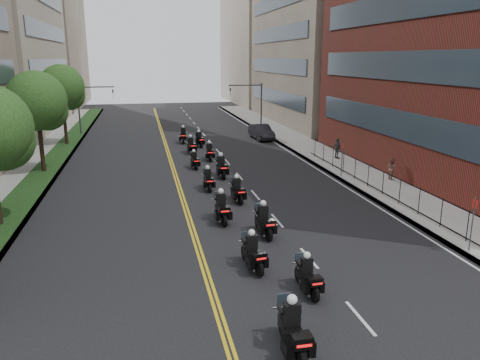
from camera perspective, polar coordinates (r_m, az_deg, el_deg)
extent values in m
plane|color=black|center=(15.98, 3.56, -17.66)|extent=(160.00, 160.00, 0.00)
cube|color=gray|center=(41.96, 10.36, 2.80)|extent=(4.00, 90.00, 0.15)
cube|color=gray|center=(39.79, -23.63, 1.15)|extent=(4.00, 90.00, 0.15)
cube|color=black|center=(39.61, -22.52, 1.34)|extent=(2.00, 90.00, 0.04)
cube|color=#333F4C|center=(35.16, 18.49, 5.68)|extent=(0.12, 25.80, 1.80)
cube|color=#333F4C|center=(34.81, 19.03, 12.19)|extent=(0.12, 25.80, 1.80)
cube|color=#333F4C|center=(34.92, 19.60, 18.74)|extent=(0.12, 25.80, 1.80)
cube|color=#786658|center=(66.30, 11.19, 20.01)|extent=(15.00, 28.00, 30.00)
cube|color=#333F4C|center=(63.69, 4.30, 10.10)|extent=(0.12, 24.08, 1.80)
cube|color=#333F4C|center=(63.50, 4.37, 13.70)|extent=(0.12, 24.08, 1.80)
cube|color=#333F4C|center=(63.56, 4.45, 17.30)|extent=(0.12, 24.08, 1.80)
cube|color=#333F4C|center=(63.87, 4.52, 20.89)|extent=(0.12, 24.08, 1.80)
cube|color=#A09081|center=(94.52, 3.76, 17.35)|extent=(15.00, 28.00, 26.00)
cube|color=#333F4C|center=(62.05, -21.64, 9.00)|extent=(0.12, 24.08, 1.80)
cube|color=#333F4C|center=(61.85, -21.99, 12.68)|extent=(0.12, 24.08, 1.80)
cube|color=#333F4C|center=(61.91, -22.36, 16.37)|extent=(0.12, 24.08, 1.80)
cube|color=#786658|center=(92.92, -24.25, 16.20)|extent=(16.00, 28.00, 26.00)
cube|color=black|center=(29.81, 18.05, 0.48)|extent=(0.05, 28.00, 0.05)
cube|color=black|center=(30.14, 17.86, -1.92)|extent=(0.05, 28.00, 0.05)
sphere|color=#1C4416|center=(26.62, -26.84, 4.33)|extent=(3.08, 3.08, 3.08)
cylinder|color=#301E15|center=(38.21, -23.12, 4.49)|extent=(0.32, 0.32, 5.11)
sphere|color=#1C4416|center=(37.86, -23.57, 8.83)|extent=(4.40, 4.40, 4.40)
sphere|color=#1C4416|center=(38.21, -22.45, 7.88)|extent=(3.08, 3.08, 3.08)
cylinder|color=#301E15|center=(49.90, -20.61, 7.02)|extent=(0.32, 0.32, 5.39)
sphere|color=#1C4416|center=(49.63, -20.93, 10.54)|extent=(4.40, 4.40, 4.40)
sphere|color=#1C4416|center=(49.99, -20.09, 9.75)|extent=(3.08, 3.08, 3.08)
cylinder|color=#3F3F44|center=(57.08, 2.61, 8.89)|extent=(0.18, 0.18, 5.60)
cylinder|color=#3F3F44|center=(56.41, 0.63, 11.48)|extent=(4.00, 0.14, 0.14)
imported|color=black|center=(56.10, -1.20, 10.65)|extent=(0.16, 0.20, 1.00)
cylinder|color=#3F3F44|center=(55.70, -19.03, 7.97)|extent=(0.18, 0.18, 5.60)
cylinder|color=#3F3F44|center=(55.28, -17.16, 10.78)|extent=(4.00, 0.14, 0.14)
imported|color=black|center=(55.21, -15.21, 10.08)|extent=(0.16, 0.20, 1.00)
cylinder|color=black|center=(14.14, 7.44, -20.74)|extent=(0.16, 0.75, 0.75)
cylinder|color=black|center=(15.53, 5.28, -17.12)|extent=(0.16, 0.75, 0.75)
cube|color=black|center=(14.66, 6.34, -17.85)|extent=(0.47, 1.48, 0.44)
cube|color=silver|center=(14.84, 6.24, -18.56)|extent=(0.42, 0.61, 0.33)
cube|color=black|center=(13.82, 7.53, -18.81)|extent=(0.57, 0.46, 0.35)
cube|color=red|center=(13.65, 7.85, -19.40)|extent=(0.44, 0.04, 0.08)
cube|color=black|center=(14.42, 6.33, -15.90)|extent=(0.48, 0.31, 0.68)
sphere|color=white|center=(14.20, 6.37, -14.27)|extent=(0.32, 0.32, 0.32)
cylinder|color=black|center=(17.52, 9.09, -13.49)|extent=(0.17, 0.65, 0.65)
cylinder|color=black|center=(18.76, 7.20, -11.42)|extent=(0.17, 0.65, 0.65)
cube|color=black|center=(18.02, 8.14, -11.67)|extent=(0.46, 1.30, 0.38)
cube|color=silver|center=(18.15, 8.06, -12.23)|extent=(0.39, 0.54, 0.28)
cube|color=black|center=(17.29, 9.16, -12.05)|extent=(0.51, 0.42, 0.30)
cube|color=red|center=(17.14, 9.43, -12.39)|extent=(0.38, 0.05, 0.07)
cube|color=black|center=(17.85, 8.14, -10.24)|extent=(0.43, 0.29, 0.59)
sphere|color=white|center=(17.70, 8.17, -9.06)|extent=(0.28, 0.28, 0.28)
cylinder|color=black|center=(19.13, 2.37, -10.71)|extent=(0.24, 0.70, 0.69)
cylinder|color=black|center=(20.50, 0.64, -8.89)|extent=(0.24, 0.70, 0.69)
cube|color=black|center=(19.69, 1.48, -9.02)|extent=(0.61, 1.41, 0.40)
cube|color=silver|center=(19.83, 1.42, -9.58)|extent=(0.46, 0.60, 0.30)
cube|color=black|center=(18.91, 2.39, -9.27)|extent=(0.58, 0.49, 0.32)
cube|color=red|center=(18.74, 2.64, -9.57)|extent=(0.40, 0.09, 0.07)
cube|color=black|center=(19.54, 1.44, -7.60)|extent=(0.48, 0.34, 0.63)
sphere|color=white|center=(19.39, 1.43, -6.43)|extent=(0.29, 0.29, 0.29)
cylinder|color=black|center=(22.59, 3.54, -6.58)|extent=(0.20, 0.73, 0.72)
cylinder|color=black|center=(24.09, 2.22, -5.19)|extent=(0.20, 0.73, 0.72)
cube|color=black|center=(23.23, 2.86, -5.18)|extent=(0.54, 1.45, 0.42)
cube|color=silver|center=(23.37, 2.82, -5.70)|extent=(0.44, 0.61, 0.32)
cube|color=black|center=(22.40, 3.56, -5.27)|extent=(0.58, 0.48, 0.34)
cube|color=red|center=(22.21, 3.75, -5.51)|extent=(0.42, 0.06, 0.07)
cube|color=black|center=(23.11, 2.84, -3.90)|extent=(0.48, 0.33, 0.65)
sphere|color=white|center=(22.98, 2.84, -2.85)|extent=(0.31, 0.31, 0.31)
cylinder|color=black|center=(24.42, -1.91, -4.88)|extent=(0.17, 0.74, 0.74)
cylinder|color=black|center=(26.03, -2.66, -3.64)|extent=(0.17, 0.74, 0.74)
cube|color=black|center=(25.13, -2.31, -3.58)|extent=(0.49, 1.47, 0.43)
cube|color=silver|center=(25.26, -2.33, -4.08)|extent=(0.42, 0.60, 0.32)
cube|color=black|center=(24.24, -1.92, -3.63)|extent=(0.57, 0.47, 0.35)
cube|color=red|center=(24.04, -1.82, -3.84)|extent=(0.43, 0.04, 0.08)
cube|color=black|center=(25.02, -2.34, -2.37)|extent=(0.48, 0.31, 0.67)
sphere|color=white|center=(24.90, -2.36, -1.36)|extent=(0.31, 0.31, 0.31)
cylinder|color=black|center=(27.93, 0.06, -2.39)|extent=(0.20, 0.69, 0.68)
cylinder|color=black|center=(29.41, -0.83, -1.51)|extent=(0.20, 0.69, 0.68)
cube|color=black|center=(28.59, -0.40, -1.40)|extent=(0.53, 1.39, 0.40)
cube|color=silver|center=(28.70, -0.43, -1.82)|extent=(0.43, 0.58, 0.30)
cube|color=black|center=(27.78, 0.06, -1.36)|extent=(0.55, 0.46, 0.32)
cube|color=red|center=(27.59, 0.19, -1.52)|extent=(0.40, 0.06, 0.07)
cube|color=black|center=(28.50, -0.43, -0.40)|extent=(0.46, 0.32, 0.62)
sphere|color=white|center=(28.40, -0.44, 0.42)|extent=(0.29, 0.29, 0.29)
cylinder|color=black|center=(30.53, -3.71, -0.95)|extent=(0.14, 0.66, 0.66)
cylinder|color=black|center=(32.02, -4.15, -0.22)|extent=(0.14, 0.66, 0.66)
cube|color=black|center=(31.20, -3.95, -0.09)|extent=(0.42, 1.32, 0.39)
cube|color=silver|center=(31.31, -3.95, -0.47)|extent=(0.38, 0.54, 0.29)
cube|color=black|center=(30.40, -3.73, -0.03)|extent=(0.51, 0.41, 0.31)
cube|color=red|center=(30.21, -3.67, -0.16)|extent=(0.39, 0.03, 0.07)
cube|color=black|center=(31.13, -3.97, 0.80)|extent=(0.43, 0.28, 0.60)
sphere|color=white|center=(31.04, -3.99, 1.53)|extent=(0.28, 0.28, 0.28)
cylinder|color=black|center=(33.69, -2.02, 0.64)|extent=(0.18, 0.75, 0.74)
cylinder|color=black|center=(35.36, -2.61, 1.31)|extent=(0.18, 0.75, 0.74)
cube|color=black|center=(34.45, -2.33, 1.47)|extent=(0.51, 1.49, 0.44)
cube|color=silver|center=(34.57, -2.34, 1.09)|extent=(0.44, 0.62, 0.33)
cube|color=black|center=(33.56, -2.03, 1.58)|extent=(0.58, 0.48, 0.35)
cube|color=red|center=(33.35, -1.95, 1.46)|extent=(0.44, 0.05, 0.08)
cube|color=black|center=(34.39, -2.36, 2.38)|extent=(0.49, 0.32, 0.68)
sphere|color=white|center=(34.30, -2.37, 3.14)|extent=(0.32, 0.32, 0.32)
cylinder|color=black|center=(36.77, -5.37, 1.68)|extent=(0.18, 0.62, 0.62)
cylinder|color=black|center=(38.16, -5.82, 2.14)|extent=(0.18, 0.62, 0.62)
cube|color=black|center=(37.41, -5.61, 2.29)|extent=(0.49, 1.25, 0.36)
cube|color=silver|center=(37.50, -5.62, 2.00)|extent=(0.39, 0.53, 0.27)
cube|color=black|center=(36.67, -5.39, 2.39)|extent=(0.50, 0.42, 0.29)
cube|color=red|center=(36.49, -5.33, 2.30)|extent=(0.36, 0.06, 0.06)
cube|color=black|center=(37.36, -5.64, 2.98)|extent=(0.42, 0.29, 0.56)
sphere|color=white|center=(37.29, -5.66, 3.56)|extent=(0.26, 0.26, 0.26)
cylinder|color=black|center=(39.56, -3.63, 2.69)|extent=(0.17, 0.69, 0.69)
cylinder|color=black|center=(41.14, -3.86, 3.15)|extent=(0.17, 0.69, 0.69)
cube|color=black|center=(40.29, -3.75, 3.32)|extent=(0.48, 1.38, 0.40)
cube|color=silver|center=(40.39, -3.76, 3.01)|extent=(0.41, 0.57, 0.30)
cube|color=black|center=(39.46, -3.64, 3.43)|extent=(0.54, 0.44, 0.32)
cube|color=red|center=(39.26, -3.61, 3.35)|extent=(0.40, 0.05, 0.07)
cube|color=black|center=(40.25, -3.77, 4.03)|extent=(0.45, 0.30, 0.63)
sphere|color=white|center=(40.18, -3.79, 4.63)|extent=(0.29, 0.29, 0.29)
cylinder|color=black|center=(42.60, -5.79, 3.52)|extent=(0.22, 0.71, 0.70)
cylinder|color=black|center=(44.19, -6.24, 3.91)|extent=(0.22, 0.71, 0.70)
cube|color=black|center=(43.34, -6.03, 4.09)|extent=(0.58, 1.43, 0.41)
cube|color=silver|center=(43.43, -6.04, 3.80)|extent=(0.45, 0.61, 0.31)
cube|color=black|center=(42.50, -5.81, 4.23)|extent=(0.58, 0.49, 0.33)
cube|color=red|center=(42.29, -5.75, 4.15)|extent=(0.41, 0.07, 0.07)
cube|color=black|center=(43.30, -6.07, 4.78)|extent=(0.48, 0.33, 0.64)
sphere|color=white|center=(43.24, -6.08, 5.35)|extent=(0.30, 0.30, 0.30)
cylinder|color=black|center=(45.86, -4.76, 4.32)|extent=(0.23, 0.69, 0.68)
cylinder|color=black|center=(47.38, -5.26, 4.65)|extent=(0.23, 0.69, 0.68)
cube|color=black|center=(46.57, -5.02, 4.83)|extent=(0.60, 1.39, 0.40)
cube|color=silver|center=(46.66, -5.03, 4.56)|extent=(0.45, 0.59, 0.30)
cube|color=black|center=(45.77, -4.77, 4.96)|extent=(0.57, 0.49, 0.32)
cube|color=red|center=(45.57, -4.70, 4.90)|extent=(0.40, 0.08, 0.07)
cube|color=black|center=(46.53, -5.05, 5.44)|extent=(0.47, 0.34, 0.62)
sphere|color=white|center=(46.48, -5.07, 5.95)|extent=(0.29, 0.29, 0.29)
cylinder|color=black|center=(48.09, -6.93, 4.79)|extent=(0.23, 0.75, 0.74)
cylinder|color=black|center=(49.81, -6.91, 5.13)|extent=(0.23, 0.75, 0.74)
cube|color=black|center=(48.90, -6.93, 5.31)|extent=(0.61, 1.51, 0.44)
cube|color=silver|center=(48.99, -6.92, 5.03)|extent=(0.47, 0.64, 0.33)
cube|color=black|center=(47.99, -6.96, 5.45)|extent=(0.61, 0.51, 0.35)
cube|color=red|center=(47.77, -6.96, 5.38)|extent=(0.44, 0.08, 0.08)
cube|color=black|center=(48.87, -6.95, 5.95)|extent=(0.51, 0.35, 0.68)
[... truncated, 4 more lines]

